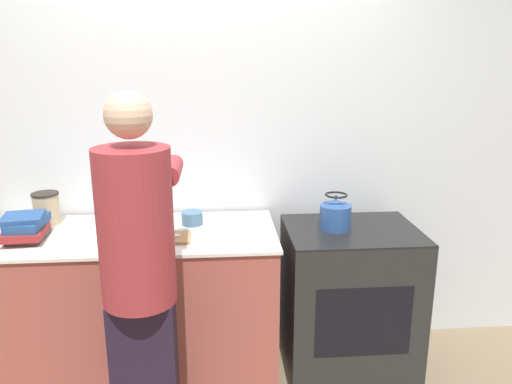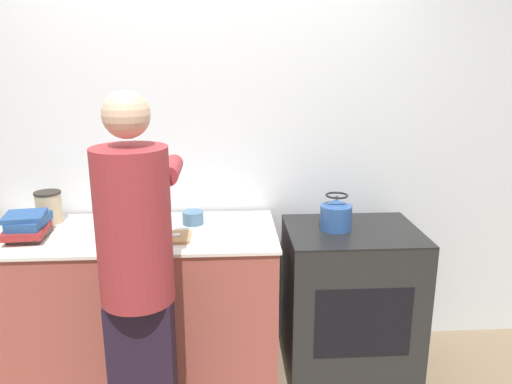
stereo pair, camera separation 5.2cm
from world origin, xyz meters
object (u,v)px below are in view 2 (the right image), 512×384
(kettle, at_px, (336,215))
(canister_jar, at_px, (49,207))
(cutting_board, at_px, (159,237))
(bowl_prep, at_px, (193,218))
(knife, at_px, (158,237))
(person, at_px, (137,272))
(oven, at_px, (349,303))

(kettle, relative_size, canister_jar, 1.09)
(cutting_board, xyz_separation_m, bowl_prep, (0.17, 0.24, 0.03))
(knife, xyz_separation_m, canister_jar, (-0.68, 0.34, 0.07))
(cutting_board, height_order, knife, knife)
(knife, xyz_separation_m, bowl_prep, (0.17, 0.26, 0.02))
(person, distance_m, bowl_prep, 0.76)
(cutting_board, relative_size, knife, 1.54)
(person, bearing_deg, oven, 26.96)
(oven, bearing_deg, knife, -174.40)
(person, height_order, cutting_board, person)
(person, relative_size, canister_jar, 9.29)
(cutting_board, xyz_separation_m, knife, (0.00, -0.02, 0.01))
(oven, xyz_separation_m, bowl_prep, (-0.92, 0.15, 0.50))
(bowl_prep, bearing_deg, cutting_board, -125.06)
(cutting_board, height_order, bowl_prep, bowl_prep)
(oven, height_order, canister_jar, canister_jar)
(canister_jar, bearing_deg, bowl_prep, -5.37)
(oven, relative_size, canister_jar, 4.91)
(knife, bearing_deg, kettle, -5.12)
(bowl_prep, bearing_deg, person, -105.67)
(oven, height_order, knife, knife)
(person, bearing_deg, knife, 85.74)
(canister_jar, bearing_deg, person, -51.29)
(oven, height_order, bowl_prep, bowl_prep)
(oven, xyz_separation_m, knife, (-1.09, -0.11, 0.49))
(person, bearing_deg, bowl_prep, 74.33)
(canister_jar, bearing_deg, cutting_board, -25.25)
(knife, bearing_deg, bowl_prep, 44.95)
(knife, bearing_deg, cutting_board, 78.30)
(person, height_order, kettle, person)
(person, bearing_deg, canister_jar, 128.71)
(knife, bearing_deg, canister_jar, 141.27)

